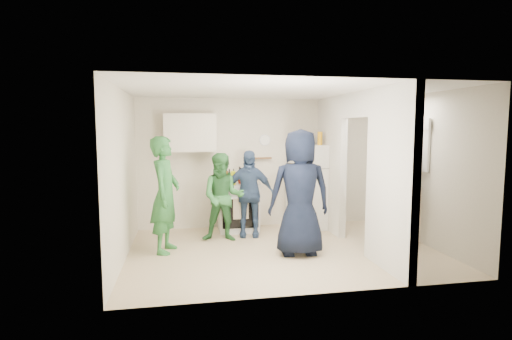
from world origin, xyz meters
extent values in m
plane|color=#C3B089|center=(0.00, 0.00, 0.00)|extent=(4.80, 4.80, 0.00)
plane|color=silver|center=(0.00, 1.70, 1.25)|extent=(4.80, 0.00, 4.80)
plane|color=silver|center=(0.00, -1.70, 1.25)|extent=(4.80, 0.00, 4.80)
plane|color=silver|center=(-2.40, 0.00, 1.25)|extent=(0.00, 3.40, 3.40)
plane|color=silver|center=(2.40, 0.00, 1.25)|extent=(0.00, 3.40, 3.40)
plane|color=white|center=(0.00, 0.00, 2.50)|extent=(4.80, 4.80, 0.00)
cube|color=silver|center=(1.20, 1.10, 1.25)|extent=(0.12, 1.20, 2.50)
cube|color=silver|center=(1.20, -1.10, 1.25)|extent=(0.12, 1.20, 2.50)
cube|color=silver|center=(1.20, 0.00, 2.30)|extent=(0.12, 1.00, 0.40)
cube|color=white|center=(-0.53, 1.37, 0.45)|extent=(0.76, 0.63, 0.91)
cube|color=silver|center=(-1.40, 1.52, 1.85)|extent=(0.95, 0.34, 0.70)
cube|color=white|center=(0.80, 1.34, 0.81)|extent=(0.66, 0.65, 1.61)
cube|color=brown|center=(0.70, 1.39, 1.69)|extent=(0.35, 0.25, 0.15)
cylinder|color=#1A1698|center=(0.70, 1.39, 1.82)|extent=(0.24, 0.24, 0.11)
cylinder|color=#F5AD14|center=(1.02, 1.24, 1.74)|extent=(0.09, 0.09, 0.25)
cylinder|color=white|center=(0.05, 1.68, 1.70)|extent=(0.22, 0.02, 0.22)
cube|color=olive|center=(0.00, 1.65, 1.35)|extent=(0.35, 0.08, 0.03)
cube|color=black|center=(2.38, 0.20, 1.65)|extent=(0.03, 0.70, 0.80)
cube|color=white|center=(2.36, 0.20, 1.65)|extent=(0.04, 0.76, 0.86)
cube|color=white|center=(2.34, 0.20, 2.00)|extent=(0.04, 0.82, 0.18)
cylinder|color=#D6E313|center=(-0.65, 1.15, 1.03)|extent=(0.09, 0.09, 0.25)
cylinder|color=#BC0C2D|center=(-0.31, 1.17, 0.97)|extent=(0.09, 0.09, 0.12)
imported|color=#317B36|center=(-1.82, 0.28, 0.90)|extent=(0.58, 0.75, 1.81)
imported|color=#398241|center=(-0.88, 0.73, 0.76)|extent=(0.83, 0.70, 1.51)
imported|color=#354F74|center=(-0.40, 0.95, 0.77)|extent=(0.96, 0.53, 1.55)
imported|color=black|center=(0.19, -0.24, 0.96)|extent=(0.98, 0.67, 1.92)
imported|color=black|center=(1.90, 0.11, 0.87)|extent=(1.15, 1.29, 1.74)
cylinder|color=brown|center=(-0.82, 1.50, 1.06)|extent=(0.06, 0.06, 0.31)
cylinder|color=#1E5C26|center=(-0.70, 1.31, 1.04)|extent=(0.07, 0.07, 0.28)
cylinder|color=#989DA5|center=(-0.59, 1.51, 1.04)|extent=(0.06, 0.06, 0.26)
cylinder|color=maroon|center=(-0.49, 1.30, 1.05)|extent=(0.08, 0.08, 0.29)
cylinder|color=#96A2A7|center=(-0.45, 1.56, 1.03)|extent=(0.06, 0.06, 0.24)
cylinder|color=#133616|center=(-0.35, 1.39, 1.04)|extent=(0.07, 0.07, 0.26)
cylinder|color=olive|center=(-0.27, 1.51, 1.07)|extent=(0.08, 0.08, 0.32)
cylinder|color=#9DA6A9|center=(-0.84, 1.26, 1.06)|extent=(0.08, 0.08, 0.31)
cylinder|color=#522A0E|center=(-0.48, 1.46, 1.06)|extent=(0.07, 0.07, 0.30)
cylinder|color=#1B5036|center=(-0.22, 1.26, 1.03)|extent=(0.06, 0.06, 0.25)
cylinder|color=brown|center=(-0.74, 1.39, 1.06)|extent=(0.06, 0.06, 0.31)
cylinder|color=#A8B1B9|center=(-0.38, 1.23, 1.03)|extent=(0.07, 0.07, 0.26)
camera|label=1|loc=(-1.54, -5.99, 1.93)|focal=28.00mm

